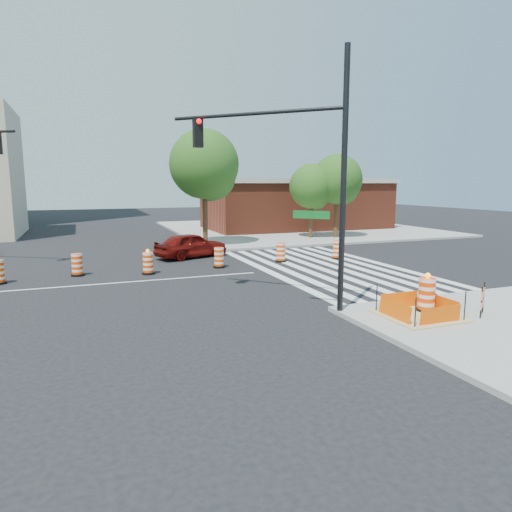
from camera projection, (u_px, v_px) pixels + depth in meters
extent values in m
plane|color=black|center=(97.00, 284.00, 19.08)|extent=(120.00, 120.00, 0.00)
cube|color=gray|center=(296.00, 228.00, 42.05)|extent=(22.00, 22.00, 0.15)
cube|color=silver|center=(269.00, 271.00, 21.85)|extent=(0.45, 13.50, 0.01)
cube|color=silver|center=(286.00, 270.00, 22.17)|extent=(0.45, 13.50, 0.01)
cube|color=silver|center=(303.00, 269.00, 22.49)|extent=(0.45, 13.50, 0.01)
cube|color=silver|center=(319.00, 268.00, 22.81)|extent=(0.45, 13.50, 0.01)
cube|color=silver|center=(334.00, 267.00, 23.13)|extent=(0.45, 13.50, 0.01)
cube|color=silver|center=(349.00, 265.00, 23.45)|extent=(0.45, 13.50, 0.01)
cube|color=silver|center=(364.00, 264.00, 23.77)|extent=(0.45, 13.50, 0.01)
cube|color=silver|center=(379.00, 263.00, 24.09)|extent=(0.45, 13.50, 0.01)
cube|color=silver|center=(97.00, 284.00, 19.08)|extent=(14.00, 0.12, 0.01)
cube|color=tan|center=(418.00, 316.00, 13.96)|extent=(2.20, 2.20, 0.05)
cube|color=#EC5504|center=(440.00, 316.00, 13.09)|extent=(1.44, 0.02, 0.55)
cube|color=#EC5504|center=(400.00, 301.00, 14.75)|extent=(1.44, 0.02, 0.55)
cube|color=#EC5504|center=(395.00, 311.00, 13.60)|extent=(0.02, 1.44, 0.55)
cube|color=#EC5504|center=(442.00, 305.00, 14.24)|extent=(0.02, 1.44, 0.55)
cylinder|color=black|center=(415.00, 313.00, 12.74)|extent=(0.04, 0.04, 0.90)
cylinder|color=black|center=(465.00, 307.00, 13.38)|extent=(0.04, 0.04, 0.90)
cylinder|color=black|center=(377.00, 298.00, 14.40)|extent=(0.04, 0.04, 0.90)
cylinder|color=black|center=(422.00, 293.00, 15.04)|extent=(0.04, 0.04, 0.90)
cube|color=maroon|center=(296.00, 206.00, 41.73)|extent=(16.00, 8.00, 4.20)
cube|color=gray|center=(296.00, 181.00, 41.37)|extent=(16.50, 8.50, 0.40)
imported|color=#5A0B07|center=(191.00, 245.00, 25.90)|extent=(4.52, 3.02, 1.43)
cylinder|color=black|center=(344.00, 183.00, 14.00)|extent=(0.18, 0.18, 8.11)
cylinder|color=black|center=(254.00, 114.00, 14.88)|extent=(4.36, 4.41, 0.12)
cube|color=black|center=(198.00, 133.00, 15.82)|extent=(0.32, 0.28, 1.01)
sphere|color=#FF0C0C|center=(199.00, 121.00, 15.60)|extent=(0.18, 0.18, 0.18)
cube|color=#0C591E|center=(311.00, 215.00, 14.57)|extent=(0.88, 0.89, 0.25)
cylinder|color=black|center=(426.00, 310.00, 14.44)|extent=(0.64, 0.64, 0.11)
cylinder|color=#F64205|center=(427.00, 294.00, 14.36)|extent=(0.52, 0.52, 1.02)
sphere|color=#FF990C|center=(428.00, 276.00, 14.27)|extent=(0.17, 0.17, 0.17)
cube|color=#F64205|center=(483.00, 294.00, 13.97)|extent=(0.68, 0.54, 0.28)
cube|color=#F64205|center=(482.00, 304.00, 14.02)|extent=(0.68, 0.54, 0.22)
cylinder|color=black|center=(481.00, 303.00, 13.68)|extent=(0.04, 0.04, 0.98)
cylinder|color=black|center=(484.00, 297.00, 14.31)|extent=(0.04, 0.04, 0.98)
cylinder|color=#382314|center=(205.00, 211.00, 29.97)|extent=(0.33, 0.33, 4.81)
sphere|color=#1E4B15|center=(204.00, 164.00, 29.50)|extent=(4.51, 4.51, 4.51)
sphere|color=#1E4B15|center=(211.00, 176.00, 30.08)|extent=(3.31, 3.31, 3.31)
sphere|color=#1E4B15|center=(199.00, 171.00, 29.24)|extent=(3.01, 3.01, 3.01)
cylinder|color=#382314|center=(311.00, 216.00, 34.20)|extent=(0.29, 0.29, 3.53)
sphere|color=#1E4B15|center=(312.00, 186.00, 33.85)|extent=(3.31, 3.31, 3.31)
sphere|color=#1E4B15|center=(315.00, 194.00, 34.35)|extent=(2.43, 2.43, 2.43)
sphere|color=#1E4B15|center=(308.00, 191.00, 33.61)|extent=(2.21, 2.21, 2.21)
cylinder|color=#382314|center=(336.00, 213.00, 34.37)|extent=(0.33, 0.33, 3.98)
sphere|color=#1E4B15|center=(337.00, 179.00, 33.97)|extent=(3.73, 3.73, 3.73)
sphere|color=#1E4B15|center=(341.00, 188.00, 34.54)|extent=(2.74, 2.74, 2.74)
sphere|color=#1E4B15|center=(334.00, 184.00, 33.69)|extent=(2.49, 2.49, 2.49)
cylinder|color=black|center=(78.00, 275.00, 20.84)|extent=(0.60, 0.60, 0.10)
cylinder|color=#F64205|center=(77.00, 264.00, 20.76)|extent=(0.48, 0.48, 0.95)
cylinder|color=black|center=(149.00, 273.00, 21.23)|extent=(0.60, 0.60, 0.10)
cylinder|color=#F64205|center=(148.00, 263.00, 21.15)|extent=(0.48, 0.48, 0.95)
sphere|color=#FF990C|center=(148.00, 251.00, 21.07)|extent=(0.16, 0.16, 0.16)
cylinder|color=black|center=(219.00, 267.00, 22.87)|extent=(0.60, 0.60, 0.10)
cylinder|color=#F64205|center=(219.00, 257.00, 22.79)|extent=(0.48, 0.48, 0.95)
cylinder|color=black|center=(281.00, 261.00, 24.55)|extent=(0.60, 0.60, 0.10)
cylinder|color=#F64205|center=(281.00, 252.00, 24.47)|extent=(0.48, 0.48, 0.95)
cylinder|color=black|center=(337.00, 258.00, 25.52)|extent=(0.60, 0.60, 0.10)
cylinder|color=#F64205|center=(337.00, 249.00, 25.44)|extent=(0.48, 0.48, 0.95)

